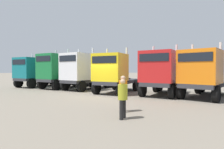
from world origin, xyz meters
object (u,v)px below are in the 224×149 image
semi_truck_yellow (114,73)px  visitor_in_hivis (123,91)px  semi_truck_orange (203,74)px  semi_truck_red (161,72)px  visitor_with_camera (123,96)px  semi_truck_white (81,71)px  semi_truck_teal (34,72)px  semi_truck_green (57,71)px

semi_truck_yellow → visitor_in_hivis: (3.67, -6.12, -0.72)m
semi_truck_yellow → semi_truck_orange: (6.91, 0.40, 0.03)m
semi_truck_red → visitor_with_camera: 7.68m
semi_truck_white → semi_truck_yellow: (4.09, -0.75, -0.12)m
visitor_with_camera → semi_truck_teal: bearing=-29.2°
semi_truck_white → semi_truck_green: bearing=-82.9°
semi_truck_green → semi_truck_orange: 14.13m
semi_truck_red → visitor_in_hivis: (-0.30, -6.41, -0.81)m
semi_truck_green → visitor_in_hivis: bearing=61.2°
visitor_with_camera → semi_truck_orange: bearing=-110.6°
semi_truck_teal → semi_truck_green: (3.76, -0.05, 0.13)m
semi_truck_green → semi_truck_yellow: semi_truck_green is taller
semi_truck_green → semi_truck_white: (3.12, 0.12, -0.04)m
semi_truck_orange → visitor_with_camera: (-2.69, -7.73, -0.81)m
semi_truck_teal → semi_truck_orange: 17.88m
semi_truck_teal → semi_truck_green: 3.76m
semi_truck_white → visitor_in_hivis: (7.77, -6.87, -0.84)m
semi_truck_white → semi_truck_orange: semi_truck_white is taller
semi_truck_green → visitor_in_hivis: 12.84m
semi_truck_teal → semi_truck_orange: (17.88, -0.29, 0.00)m
semi_truck_red → semi_truck_orange: size_ratio=0.86×
semi_truck_teal → semi_truck_white: bearing=90.3°
semi_truck_teal → semi_truck_green: bearing=89.0°
semi_truck_yellow → visitor_in_hivis: size_ratio=3.53×
semi_truck_green → visitor_with_camera: semi_truck_green is taller
semi_truck_green → semi_truck_red: bearing=91.3°
semi_truck_teal → semi_truck_yellow: 10.99m
semi_truck_teal → semi_truck_red: 14.94m
semi_truck_white → semi_truck_red: size_ratio=1.14×
semi_truck_yellow → visitor_with_camera: size_ratio=3.73×
semi_truck_red → semi_truck_white: bearing=-90.2°
semi_truck_green → semi_truck_yellow: size_ratio=1.01×
visitor_in_hivis → semi_truck_green: bearing=-52.9°
semi_truck_orange → semi_truck_teal: bearing=-78.5°
semi_truck_orange → visitor_in_hivis: semi_truck_orange is taller
semi_truck_white → visitor_in_hivis: semi_truck_white is taller
semi_truck_red → visitor_in_hivis: 6.47m
semi_truck_teal → semi_truck_white: 6.87m
visitor_in_hivis → visitor_with_camera: bearing=93.0°
semi_truck_yellow → semi_truck_orange: 6.92m
semi_truck_orange → visitor_in_hivis: bearing=-14.0°
semi_truck_green → semi_truck_orange: semi_truck_green is taller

